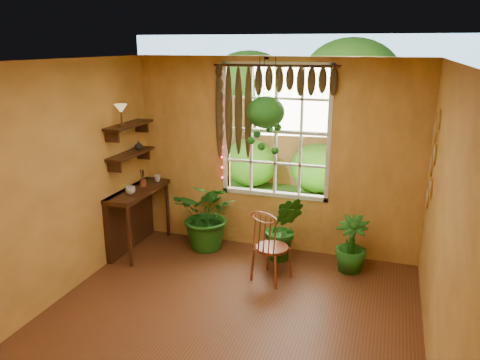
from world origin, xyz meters
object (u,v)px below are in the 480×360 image
object	(u,v)px
windsor_chair	(270,257)
potted_plant_left	(209,215)
counter_ledge	(133,212)
hanging_basket	(266,116)
potted_plant_mid	(284,228)

from	to	relation	value
windsor_chair	potted_plant_left	xyz separation A→B (m)	(-1.08, 0.65, 0.20)
counter_ledge	windsor_chair	bearing A→B (deg)	-9.05
potted_plant_left	windsor_chair	bearing A→B (deg)	-31.03
hanging_basket	potted_plant_mid	bearing A→B (deg)	-17.21
potted_plant_mid	hanging_basket	xyz separation A→B (m)	(-0.30, 0.09, 1.49)
counter_ledge	potted_plant_mid	xyz separation A→B (m)	(2.14, 0.28, -0.09)
counter_ledge	potted_plant_mid	world-z (taller)	potted_plant_mid
potted_plant_left	hanging_basket	world-z (taller)	hanging_basket
potted_plant_mid	hanging_basket	distance (m)	1.53
counter_ledge	hanging_basket	world-z (taller)	hanging_basket
hanging_basket	potted_plant_left	bearing A→B (deg)	-175.91
counter_ledge	windsor_chair	distance (m)	2.16
counter_ledge	potted_plant_left	world-z (taller)	potted_plant_left
potted_plant_left	hanging_basket	distance (m)	1.65
windsor_chair	potted_plant_left	world-z (taller)	windsor_chair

